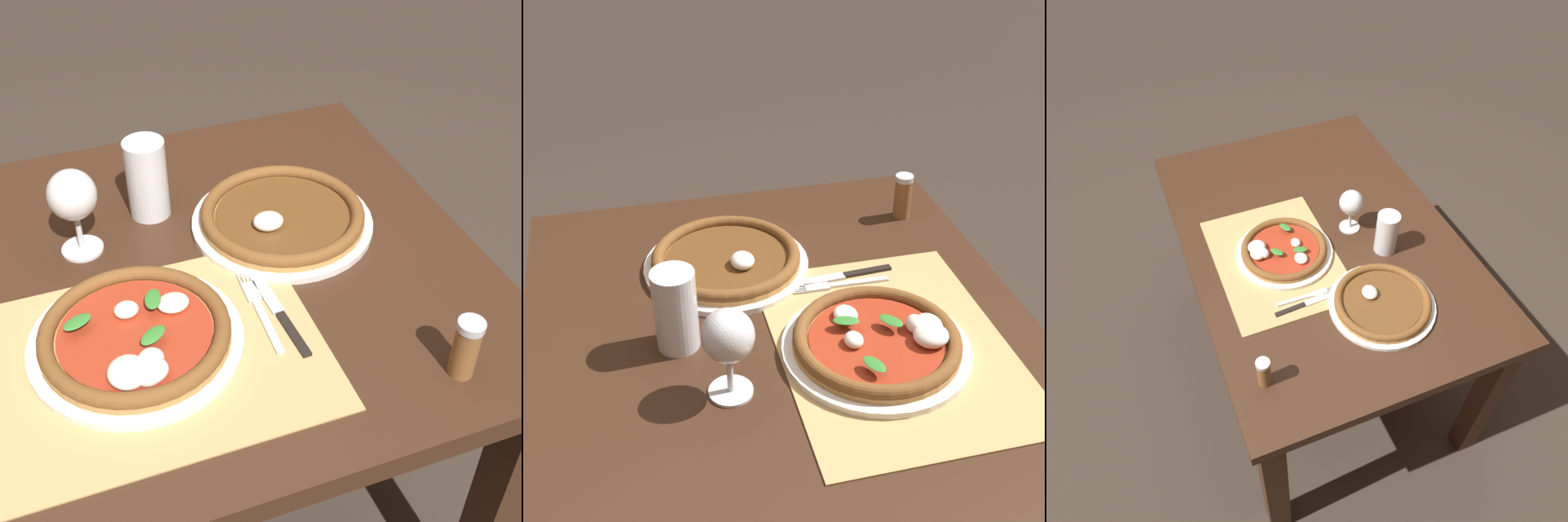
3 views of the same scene
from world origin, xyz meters
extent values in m
cube|color=#382114|center=(0.00, 0.00, 0.72)|extent=(1.26, 0.88, 0.04)
cube|color=#382114|center=(0.57, -0.38, 0.35)|extent=(0.07, 0.07, 0.70)
cube|color=#382114|center=(0.57, 0.38, 0.35)|extent=(0.07, 0.07, 0.70)
cube|color=tan|center=(0.04, -0.17, 0.74)|extent=(0.50, 0.38, 0.00)
cylinder|color=silver|center=(0.04, -0.14, 0.75)|extent=(0.31, 0.31, 0.01)
cylinder|color=#B77F42|center=(0.04, -0.14, 0.76)|extent=(0.28, 0.28, 0.01)
torus|color=brown|center=(0.04, -0.14, 0.77)|extent=(0.28, 0.28, 0.02)
cylinder|color=maroon|center=(0.04, -0.14, 0.77)|extent=(0.22, 0.22, 0.00)
ellipsoid|color=white|center=(0.04, -0.22, 0.78)|extent=(0.06, 0.05, 0.03)
ellipsoid|color=white|center=(0.04, -0.20, 0.78)|extent=(0.04, 0.03, 0.03)
ellipsoid|color=white|center=(0.03, -0.23, 0.78)|extent=(0.04, 0.04, 0.03)
ellipsoid|color=white|center=(0.01, -0.22, 0.78)|extent=(0.06, 0.06, 0.03)
ellipsoid|color=white|center=(0.03, -0.09, 0.78)|extent=(0.04, 0.03, 0.02)
ellipsoid|color=white|center=(0.10, -0.10, 0.78)|extent=(0.05, 0.04, 0.02)
ellipsoid|color=#337A2D|center=(0.07, -0.09, 0.79)|extent=(0.03, 0.05, 0.00)
ellipsoid|color=#337A2D|center=(0.06, -0.17, 0.79)|extent=(0.05, 0.05, 0.00)
ellipsoid|color=#337A2D|center=(-0.04, -0.10, 0.79)|extent=(0.05, 0.04, 0.00)
cylinder|color=silver|center=(0.34, 0.06, 0.75)|extent=(0.32, 0.32, 0.01)
cylinder|color=#B77F42|center=(0.34, 0.06, 0.76)|extent=(0.29, 0.29, 0.01)
torus|color=brown|center=(0.34, 0.06, 0.77)|extent=(0.29, 0.29, 0.02)
cylinder|color=brown|center=(0.34, 0.06, 0.76)|extent=(0.23, 0.23, 0.00)
ellipsoid|color=white|center=(0.30, 0.04, 0.78)|extent=(0.05, 0.05, 0.03)
cylinder|color=silver|center=(0.00, 0.11, 0.74)|extent=(0.07, 0.07, 0.00)
cylinder|color=silver|center=(0.00, 0.11, 0.78)|extent=(0.01, 0.01, 0.06)
ellipsoid|color=silver|center=(0.00, 0.11, 0.85)|extent=(0.08, 0.08, 0.08)
ellipsoid|color=#AD5B14|center=(0.00, 0.11, 0.84)|extent=(0.07, 0.07, 0.05)
cylinder|color=silver|center=(0.13, 0.18, 0.81)|extent=(0.07, 0.07, 0.15)
cylinder|color=black|center=(0.13, 0.18, 0.80)|extent=(0.07, 0.07, 0.12)
cylinder|color=silver|center=(0.13, 0.18, 0.86)|extent=(0.07, 0.07, 0.02)
cube|color=#B7B7BC|center=(0.23, -0.17, 0.75)|extent=(0.02, 0.12, 0.00)
cube|color=#B7B7BC|center=(0.23, -0.09, 0.75)|extent=(0.02, 0.05, 0.00)
cylinder|color=#B7B7BC|center=(0.24, -0.05, 0.75)|extent=(0.00, 0.04, 0.00)
cylinder|color=#B7B7BC|center=(0.23, -0.05, 0.75)|extent=(0.00, 0.04, 0.00)
cylinder|color=#B7B7BC|center=(0.23, -0.05, 0.75)|extent=(0.00, 0.04, 0.00)
cylinder|color=#B7B7BC|center=(0.22, -0.05, 0.75)|extent=(0.00, 0.04, 0.00)
cube|color=black|center=(0.26, -0.20, 0.75)|extent=(0.02, 0.10, 0.01)
cube|color=#B7B7BC|center=(0.25, -0.09, 0.75)|extent=(0.03, 0.12, 0.00)
cylinder|color=brown|center=(0.45, -0.34, 0.78)|extent=(0.04, 0.04, 0.08)
cylinder|color=#BCBCC1|center=(0.45, -0.34, 0.83)|extent=(0.04, 0.04, 0.01)
camera|label=1|loc=(-0.05, -0.88, 1.51)|focal=50.00mm
camera|label=2|loc=(-0.82, 0.23, 1.53)|focal=50.00mm
camera|label=3|loc=(1.11, -0.48, 1.95)|focal=35.00mm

